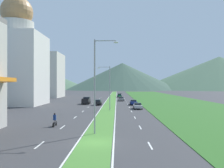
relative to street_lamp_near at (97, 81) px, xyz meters
name	(u,v)px	position (x,y,z in m)	size (l,w,h in m)	color
ground_plane	(95,143)	(0.19, -4.26, -6.05)	(600.00, 600.00, 0.00)	#38383A
grass_median	(111,101)	(0.19, 55.74, -6.02)	(3.20, 240.00, 0.06)	#477F33
grass_verge_right	(172,101)	(20.79, 55.74, -6.02)	(24.00, 240.00, 0.06)	#2D6023
lane_dash_left_2	(39,145)	(-4.91, -5.07, -6.04)	(0.16, 2.80, 0.01)	silver
lane_dash_left_3	(63,127)	(-4.91, 4.53, -6.04)	(0.16, 2.80, 0.01)	silver
lane_dash_left_4	(75,117)	(-4.91, 14.13, -6.04)	(0.16, 2.80, 0.01)	silver
lane_dash_left_5	(83,111)	(-4.91, 23.72, -6.04)	(0.16, 2.80, 0.01)	silver
lane_dash_left_6	(88,107)	(-4.91, 33.32, -6.04)	(0.16, 2.80, 0.01)	silver
lane_dash_left_7	(92,104)	(-4.91, 42.91, -6.04)	(0.16, 2.80, 0.01)	silver
lane_dash_left_8	(95,102)	(-4.91, 52.51, -6.04)	(0.16, 2.80, 0.01)	silver
lane_dash_left_9	(98,100)	(-4.91, 62.11, -6.04)	(0.16, 2.80, 0.01)	silver
lane_dash_left_10	(99,99)	(-4.91, 71.70, -6.04)	(0.16, 2.80, 0.01)	silver
lane_dash_left_11	(101,97)	(-4.91, 81.30, -6.04)	(0.16, 2.80, 0.01)	silver
lane_dash_right_2	(150,146)	(5.29, -5.07, -6.04)	(0.16, 2.80, 0.01)	silver
lane_dash_right_3	(140,127)	(5.29, 4.53, -6.04)	(0.16, 2.80, 0.01)	silver
lane_dash_right_4	(135,118)	(5.29, 14.13, -6.04)	(0.16, 2.80, 0.01)	silver
lane_dash_right_5	(132,111)	(5.29, 23.72, -6.04)	(0.16, 2.80, 0.01)	silver
lane_dash_right_6	(129,107)	(5.29, 33.32, -6.04)	(0.16, 2.80, 0.01)	silver
lane_dash_right_7	(128,104)	(5.29, 42.91, -6.04)	(0.16, 2.80, 0.01)	silver
lane_dash_right_8	(126,102)	(5.29, 52.51, -6.04)	(0.16, 2.80, 0.01)	silver
lane_dash_right_9	(125,100)	(5.29, 62.11, -6.04)	(0.16, 2.80, 0.01)	silver
lane_dash_right_10	(125,99)	(5.29, 71.70, -6.04)	(0.16, 2.80, 0.01)	silver
lane_dash_right_11	(124,97)	(5.29, 81.30, -6.04)	(0.16, 2.80, 0.01)	silver
edge_line_median_left	(106,101)	(-1.56, 55.74, -6.04)	(0.16, 240.00, 0.01)	silver
edge_line_median_right	(116,101)	(1.94, 55.74, -6.04)	(0.16, 240.00, 0.01)	silver
domed_building	(17,60)	(-25.78, 40.23, 6.62)	(14.55, 14.55, 30.30)	silver
midrise_colored	(43,75)	(-31.15, 82.32, 3.81)	(16.47, 16.47, 19.71)	beige
hill_far_left	(38,78)	(-100.83, 287.25, 8.36)	(134.86, 134.86, 28.81)	#47664C
hill_far_center	(122,76)	(8.47, 256.06, 9.50)	(130.11, 130.11, 31.09)	#3D5647
hill_far_right	(219,73)	(129.77, 279.95, 14.44)	(204.40, 204.40, 40.98)	#47664C
street_lamp_near	(97,81)	(0.00, 0.00, 0.00)	(2.78, 0.33, 10.69)	#99999E
street_lamp_mid	(108,85)	(0.40, 25.60, -0.56)	(2.82, 0.36, 9.60)	#99999E
car_0	(98,102)	(-3.03, 39.91, -5.28)	(1.93, 4.22, 1.51)	black
car_1	(138,106)	(7.03, 29.06, -5.32)	(1.94, 4.23, 1.39)	#B2B2B7
car_2	(119,96)	(3.36, 83.47, -5.31)	(1.93, 4.48, 1.43)	#0C5128
car_3	(120,95)	(3.59, 92.19, -5.33)	(1.97, 4.67, 1.38)	#B2B2B7
car_4	(121,99)	(3.73, 57.49, -5.35)	(2.01, 4.16, 1.33)	slate
car_5	(133,102)	(6.85, 40.79, -5.32)	(1.93, 4.68, 1.39)	navy
pickup_truck_0	(86,101)	(-6.74, 43.71, -5.06)	(2.18, 5.40, 2.00)	black
motorcycle_rider	(55,121)	(-6.08, 5.06, -5.30)	(0.36, 2.00, 1.80)	black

